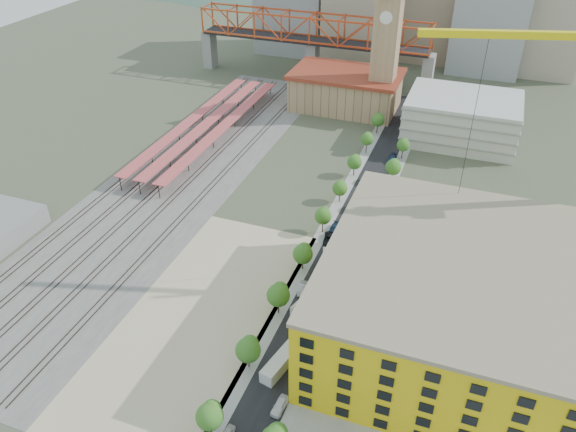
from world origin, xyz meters
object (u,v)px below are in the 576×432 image
(site_trailer_b, at_px, (311,301))
(site_trailer_c, at_px, (310,301))
(construction_building, at_px, (447,299))
(clock_tower, at_px, (387,32))
(site_trailer_d, at_px, (329,264))
(site_trailer_a, at_px, (281,362))

(site_trailer_b, distance_m, site_trailer_c, 0.20)
(construction_building, distance_m, site_trailer_b, 27.23)
(site_trailer_b, height_order, site_trailer_c, site_trailer_c)
(clock_tower, distance_m, site_trailer_d, 92.31)
(site_trailer_c, bearing_deg, site_trailer_b, 107.23)
(site_trailer_d, bearing_deg, site_trailer_b, -109.43)
(clock_tower, xyz_separation_m, site_trailer_a, (8.00, -118.12, -27.35))
(clock_tower, xyz_separation_m, site_trailer_c, (8.00, -101.06, -27.29))
(construction_building, xyz_separation_m, site_trailer_c, (-26.00, -1.07, -8.00))
(site_trailer_a, height_order, site_trailer_b, site_trailer_b)
(site_trailer_c, height_order, site_trailer_d, site_trailer_c)
(construction_building, distance_m, site_trailer_a, 32.70)
(construction_building, bearing_deg, clock_tower, 108.78)
(construction_building, height_order, site_trailer_b, construction_building)
(clock_tower, bearing_deg, site_trailer_a, -86.13)
(site_trailer_b, height_order, site_trailer_d, site_trailer_b)
(construction_building, height_order, site_trailer_a, construction_building)
(construction_building, xyz_separation_m, site_trailer_b, (-26.00, -0.88, -8.06))
(site_trailer_a, xyz_separation_m, site_trailer_c, (0.00, 17.06, 0.06))
(site_trailer_b, relative_size, site_trailer_c, 0.96)
(clock_tower, xyz_separation_m, site_trailer_b, (8.00, -100.87, -27.34))
(site_trailer_c, relative_size, site_trailer_d, 1.12)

